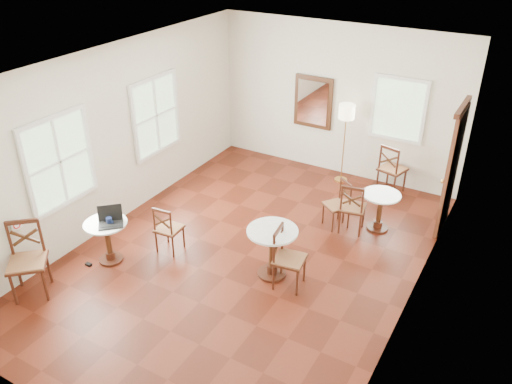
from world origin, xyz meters
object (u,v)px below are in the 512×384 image
navy_mug (109,221)px  water_glass (116,215)px  chair_near_a (168,229)px  laptop (111,220)px  chair_mid_b (288,258)px  power_adapter (89,264)px  floor_lamp (346,117)px  chair_back_b (338,205)px  chair_back_a (392,169)px  cafe_table_near (108,237)px  cafe_table_mid (272,247)px  chair_near_b (27,260)px  mouse (103,222)px  cafe_table_back (380,207)px  chair_mid_a (352,208)px

navy_mug → water_glass: size_ratio=1.24×
chair_near_a → laptop: 0.90m
chair_near_a → chair_mid_b: size_ratio=0.88×
power_adapter → floor_lamp: bearing=63.4°
chair_back_b → floor_lamp: 1.95m
chair_back_a → chair_near_a: bearing=71.1°
floor_lamp → water_glass: bearing=-116.5°
cafe_table_near → cafe_table_mid: (2.34, 0.93, 0.06)m
chair_near_b → power_adapter: bearing=33.3°
cafe_table_mid → navy_mug: 2.45m
floor_lamp → mouse: size_ratio=18.00×
chair_near_b → navy_mug: 1.23m
cafe_table_back → cafe_table_mid: bearing=-115.6°
cafe_table_mid → chair_mid_a: 1.82m
cafe_table_near → chair_mid_b: chair_mid_b is taller
chair_mid_b → laptop: bearing=99.1°
chair_near_a → chair_back_b: chair_back_b is taller
chair_back_a → chair_back_b: 1.69m
chair_mid_b → power_adapter: size_ratio=9.79×
chair_mid_a → mouse: 3.98m
cafe_table_near → chair_near_b: (-0.41, -1.10, 0.12)m
chair_near_a → chair_back_b: size_ratio=0.99×
chair_back_b → floor_lamp: (-0.56, 1.62, 0.93)m
chair_mid_b → mouse: size_ratio=10.58×
cafe_table_back → chair_back_a: size_ratio=0.69×
cafe_table_near → chair_near_a: size_ratio=0.84×
chair_back_b → cafe_table_near: bearing=-98.9°
chair_mid_a → laptop: size_ratio=1.95×
chair_back_a → navy_mug: size_ratio=7.53×
cafe_table_back → chair_mid_b: 2.21m
chair_back_b → water_glass: size_ratio=7.87×
chair_back_b → navy_mug: chair_back_b is taller
chair_near_b → water_glass: size_ratio=10.41×
chair_mid_a → floor_lamp: bearing=-73.4°
chair_back_a → floor_lamp: size_ratio=0.62×
chair_mid_a → chair_back_b: (-0.27, 0.04, -0.04)m
chair_back_a → mouse: size_ratio=11.09×
chair_mid_a → power_adapter: 4.31m
chair_near_a → cafe_table_back: bearing=-144.2°
chair_mid_b → chair_back_b: bearing=-8.4°
chair_near_b → cafe_table_back: bearing=4.9°
chair_back_a → mouse: bearing=69.5°
cafe_table_back → navy_mug: bearing=-137.7°
laptop → power_adapter: bearing=-175.3°
laptop → navy_mug: (-0.00, -0.02, -0.01)m
chair_mid_b → power_adapter: bearing=103.1°
chair_mid_a → chair_back_a: bearing=-105.2°
chair_mid_b → floor_lamp: 3.62m
chair_back_b → power_adapter: chair_back_b is taller
chair_mid_b → chair_near_b: bearing=114.1°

